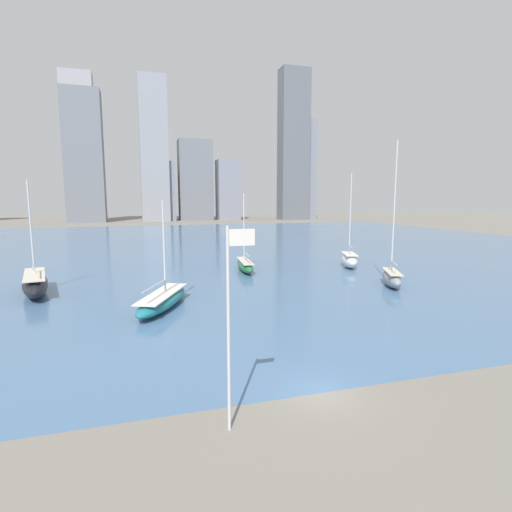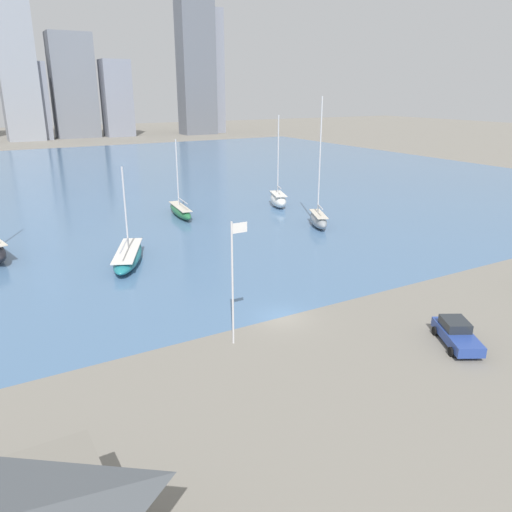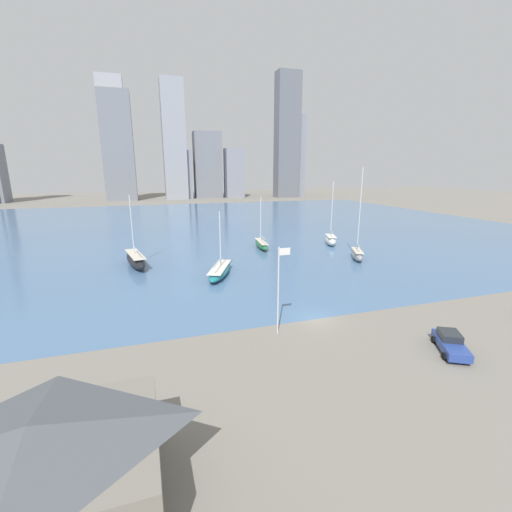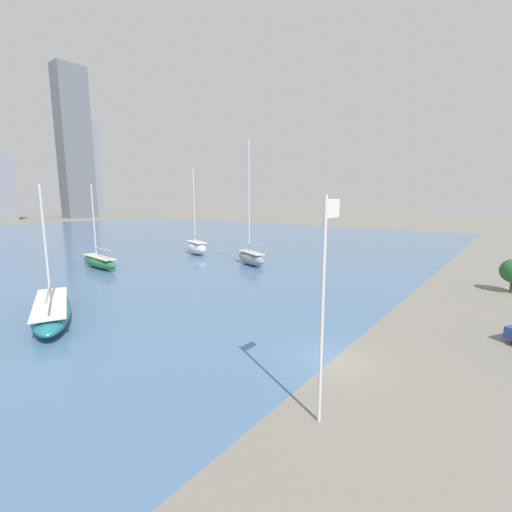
{
  "view_description": "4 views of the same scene",
  "coord_description": "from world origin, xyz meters",
  "px_view_note": "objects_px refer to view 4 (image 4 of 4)",
  "views": [
    {
      "loc": [
        -8.86,
        -17.87,
        10.09
      ],
      "look_at": [
        0.66,
        13.86,
        5.34
      ],
      "focal_mm": 28.0,
      "sensor_mm": 36.0,
      "label": 1
    },
    {
      "loc": [
        -19.82,
        -30.52,
        17.26
      ],
      "look_at": [
        3.16,
        9.59,
        1.9
      ],
      "focal_mm": 35.0,
      "sensor_mm": 36.0,
      "label": 2
    },
    {
      "loc": [
        -16.98,
        -31.44,
        16.07
      ],
      "look_at": [
        -1.12,
        18.43,
        2.92
      ],
      "focal_mm": 24.0,
      "sensor_mm": 36.0,
      "label": 3
    },
    {
      "loc": [
        -16.76,
        -7.54,
        8.82
      ],
      "look_at": [
        6.92,
        10.73,
        3.9
      ],
      "focal_mm": 24.0,
      "sensor_mm": 36.0,
      "label": 4
    }
  ],
  "objects_px": {
    "flag_pole": "(323,302)",
    "sailboat_white": "(196,247)",
    "sailboat_teal": "(51,310)",
    "sailboat_gray": "(251,257)",
    "sailboat_green": "(99,261)"
  },
  "relations": [
    {
      "from": "flag_pole",
      "to": "sailboat_green",
      "type": "relative_size",
      "value": 0.83
    },
    {
      "from": "sailboat_green",
      "to": "sailboat_teal",
      "type": "bearing_deg",
      "value": -120.8
    },
    {
      "from": "sailboat_green",
      "to": "flag_pole",
      "type": "bearing_deg",
      "value": -99.87
    },
    {
      "from": "sailboat_gray",
      "to": "sailboat_green",
      "type": "xyz_separation_m",
      "value": [
        -13.84,
        14.48,
        -0.25
      ]
    },
    {
      "from": "sailboat_gray",
      "to": "sailboat_teal",
      "type": "height_order",
      "value": "sailboat_gray"
    },
    {
      "from": "sailboat_gray",
      "to": "sailboat_green",
      "type": "distance_m",
      "value": 20.03
    },
    {
      "from": "sailboat_gray",
      "to": "sailboat_green",
      "type": "relative_size",
      "value": 1.53
    },
    {
      "from": "sailboat_gray",
      "to": "sailboat_green",
      "type": "bearing_deg",
      "value": 158.08
    },
    {
      "from": "flag_pole",
      "to": "sailboat_white",
      "type": "xyz_separation_m",
      "value": [
        26.43,
        36.02,
        -3.8
      ]
    },
    {
      "from": "flag_pole",
      "to": "sailboat_white",
      "type": "height_order",
      "value": "sailboat_white"
    },
    {
      "from": "flag_pole",
      "to": "sailboat_teal",
      "type": "height_order",
      "value": "sailboat_teal"
    },
    {
      "from": "flag_pole",
      "to": "sailboat_teal",
      "type": "xyz_separation_m",
      "value": [
        -1.58,
        21.19,
        -4.19
      ]
    },
    {
      "from": "sailboat_white",
      "to": "sailboat_teal",
      "type": "distance_m",
      "value": 31.7
    },
    {
      "from": "sailboat_teal",
      "to": "flag_pole",
      "type": "bearing_deg",
      "value": -62.07
    },
    {
      "from": "flag_pole",
      "to": "sailboat_white",
      "type": "relative_size",
      "value": 0.65
    }
  ]
}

